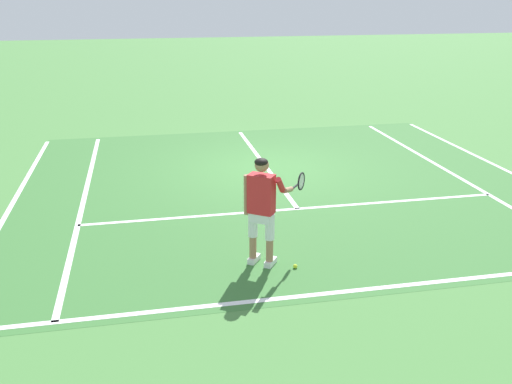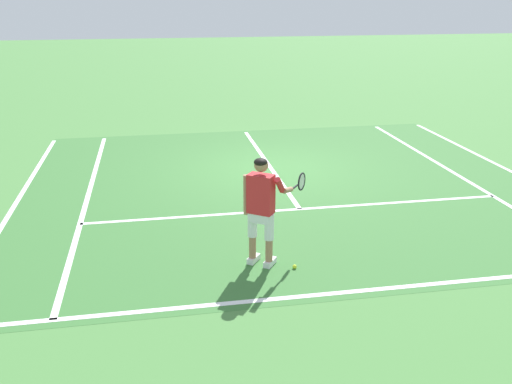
# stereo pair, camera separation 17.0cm
# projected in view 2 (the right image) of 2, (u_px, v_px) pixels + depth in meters

# --- Properties ---
(ground_plane) EXTENTS (80.00, 80.00, 0.00)m
(ground_plane) POSITION_uv_depth(u_px,v_px,m) (271.00, 168.00, 13.50)
(ground_plane) COLOR #477F3D
(court_inner_surface) EXTENTS (10.98, 10.03, 0.00)m
(court_inner_surface) POSITION_uv_depth(u_px,v_px,m) (282.00, 183.00, 12.45)
(court_inner_surface) COLOR #387033
(court_inner_surface) RESTS_ON ground
(line_baseline) EXTENTS (10.98, 0.10, 0.01)m
(line_baseline) POSITION_uv_depth(u_px,v_px,m) (357.00, 291.00, 7.99)
(line_baseline) COLOR white
(line_baseline) RESTS_ON ground
(line_service) EXTENTS (8.23, 0.10, 0.01)m
(line_service) POSITION_uv_depth(u_px,v_px,m) (300.00, 209.00, 10.98)
(line_service) COLOR white
(line_service) RESTS_ON ground
(line_centre_service) EXTENTS (0.10, 6.40, 0.01)m
(line_centre_service) POSITION_uv_depth(u_px,v_px,m) (267.00, 163.00, 13.95)
(line_centre_service) COLOR white
(line_centre_service) RESTS_ON ground
(line_singles_left) EXTENTS (0.10, 9.63, 0.01)m
(line_singles_left) POSITION_uv_depth(u_px,v_px,m) (88.00, 195.00, 11.75)
(line_singles_left) COLOR white
(line_singles_left) RESTS_ON ground
(line_singles_right) EXTENTS (0.10, 9.63, 0.01)m
(line_singles_right) POSITION_uv_depth(u_px,v_px,m) (454.00, 173.00, 13.15)
(line_singles_right) COLOR white
(line_singles_right) RESTS_ON ground
(line_doubles_left) EXTENTS (0.10, 9.63, 0.01)m
(line_doubles_left) POSITION_uv_depth(u_px,v_px,m) (19.00, 199.00, 11.52)
(line_doubles_left) COLOR white
(line_doubles_left) RESTS_ON ground
(line_doubles_right) EXTENTS (0.10, 9.63, 0.01)m
(line_doubles_right) POSITION_uv_depth(u_px,v_px,m) (508.00, 170.00, 13.38)
(line_doubles_right) COLOR white
(line_doubles_right) RESTS_ON ground
(tennis_player) EXTENTS (1.09, 0.85, 1.71)m
(tennis_player) POSITION_uv_depth(u_px,v_px,m) (262.00, 204.00, 8.47)
(tennis_player) COLOR white
(tennis_player) RESTS_ON ground
(tennis_ball_near_feet) EXTENTS (0.07, 0.07, 0.07)m
(tennis_ball_near_feet) POSITION_uv_depth(u_px,v_px,m) (295.00, 267.00, 8.63)
(tennis_ball_near_feet) COLOR #CCE02D
(tennis_ball_near_feet) RESTS_ON ground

